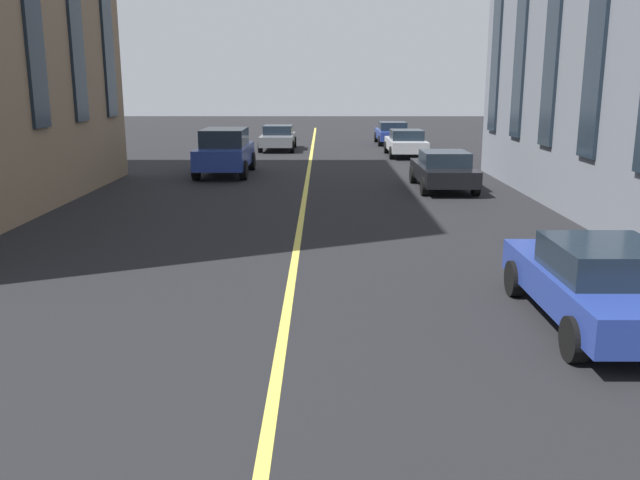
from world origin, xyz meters
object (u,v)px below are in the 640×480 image
car_grey_parked_b (278,137)px  car_blue_mid (599,282)px  car_black_trailing (443,170)px  car_silver_near (406,143)px  car_blue_oncoming (225,151)px  car_blue_far (392,133)px

car_grey_parked_b → car_blue_mid: size_ratio=1.00×
car_black_trailing → car_silver_near: bearing=0.0°
car_blue_mid → car_silver_near: size_ratio=1.00×
car_black_trailing → car_blue_mid: 13.79m
car_grey_parked_b → car_silver_near: (-3.32, -6.82, 0.00)m
car_black_trailing → car_blue_oncoming: size_ratio=0.94×
car_grey_parked_b → car_blue_mid: 28.90m
car_blue_oncoming → car_silver_near: bearing=-49.7°
car_black_trailing → car_silver_near: same height
car_black_trailing → car_blue_far: (17.95, 0.00, 0.00)m
car_grey_parked_b → car_silver_near: 7.59m
car_grey_parked_b → car_blue_oncoming: (-10.38, 1.51, 0.27)m
car_silver_near → car_blue_far: bearing=0.0°
car_blue_far → car_blue_mid: size_ratio=1.00×
car_blue_far → car_blue_oncoming: (-14.04, 8.33, 0.27)m
car_blue_far → car_silver_near: (-6.98, 0.00, 0.00)m
car_blue_far → car_grey_parked_b: bearing=118.2°
car_blue_far → car_black_trailing: bearing=180.0°
car_silver_near → car_blue_oncoming: bearing=130.3°
car_blue_oncoming → car_silver_near: car_blue_oncoming is taller
car_blue_oncoming → car_blue_mid: car_blue_oncoming is taller
car_blue_oncoming → car_blue_mid: 19.57m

